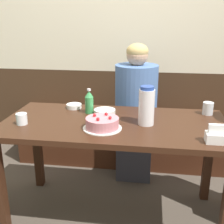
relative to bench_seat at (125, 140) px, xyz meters
name	(u,v)px	position (x,y,z in m)	size (l,w,h in m)	color
ground_plane	(114,214)	(0.00, -0.83, -0.23)	(12.00, 12.00, 0.00)	#4C4238
back_wall	(129,32)	(0.00, 0.22, 1.02)	(4.80, 0.04, 2.50)	#3D2819
bench_seat	(125,140)	(0.00, 0.00, 0.00)	(2.08, 0.38, 0.46)	#472314
dining_table	(114,135)	(0.00, -0.83, 0.40)	(1.47, 0.71, 0.73)	#381E11
birthday_cake	(102,123)	(-0.06, -0.96, 0.53)	(0.24, 0.24, 0.09)	white
water_pitcher	(147,106)	(0.21, -0.85, 0.62)	(0.10, 0.10, 0.25)	white
soju_bottle	(89,102)	(-0.20, -0.67, 0.58)	(0.06, 0.06, 0.18)	#388E4C
napkin_holder	(216,136)	(0.59, -1.07, 0.54)	(0.11, 0.08, 0.11)	white
bowl_soup_white	(105,112)	(-0.09, -0.70, 0.52)	(0.15, 0.15, 0.04)	white
bowl_rice_small	(74,106)	(-0.34, -0.58, 0.51)	(0.11, 0.11, 0.03)	white
glass_water_tall	(22,119)	(-0.58, -0.96, 0.53)	(0.07, 0.07, 0.07)	silver
glass_tumbler_short	(208,108)	(0.63, -0.59, 0.54)	(0.07, 0.07, 0.09)	silver
person_pale_blue_shirt	(136,114)	(0.10, -0.22, 0.35)	(0.36, 0.36, 1.19)	#33333D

